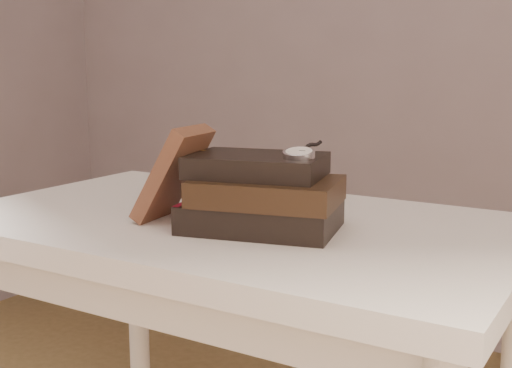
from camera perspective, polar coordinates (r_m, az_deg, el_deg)
The scene contains 5 objects.
table at distance 1.21m, azimuth -1.98°, elevation -7.11°, with size 1.00×0.60×0.75m.
book_stack at distance 1.09m, azimuth 0.52°, elevation -0.96°, with size 0.28×0.22×0.12m.
journal at distance 1.15m, azimuth -7.12°, elevation 0.90°, with size 0.03×0.11×0.18m, color #43251A.
pocket_watch at distance 1.05m, azimuth 3.78°, elevation 2.68°, with size 0.06×0.16×0.02m.
eyeglasses at distance 1.19m, azimuth -2.34°, elevation 0.64°, with size 0.13×0.14×0.05m.
Camera 1 is at (0.63, -0.62, 1.02)m, focal length 46.75 mm.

